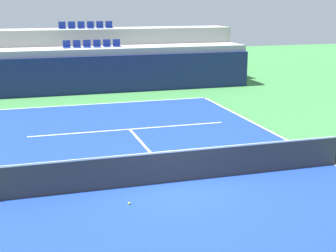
# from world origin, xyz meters

# --- Properties ---
(ground_plane) EXTENTS (80.00, 80.00, 0.00)m
(ground_plane) POSITION_xyz_m (0.00, 0.00, 0.00)
(ground_plane) COLOR #387A3D
(court_surface) EXTENTS (11.00, 24.00, 0.01)m
(court_surface) POSITION_xyz_m (0.00, 0.00, 0.01)
(court_surface) COLOR navy
(court_surface) RESTS_ON ground_plane
(baseline_far) EXTENTS (11.00, 0.10, 0.00)m
(baseline_far) POSITION_xyz_m (0.00, 11.95, 0.01)
(baseline_far) COLOR white
(baseline_far) RESTS_ON court_surface
(sideline_right) EXTENTS (0.10, 24.00, 0.00)m
(sideline_right) POSITION_xyz_m (5.45, 0.00, 0.01)
(sideline_right) COLOR white
(sideline_right) RESTS_ON court_surface
(service_line_far) EXTENTS (8.26, 0.10, 0.00)m
(service_line_far) POSITION_xyz_m (0.00, 6.40, 0.01)
(service_line_far) COLOR white
(service_line_far) RESTS_ON court_surface
(centre_service_line) EXTENTS (0.10, 6.40, 0.00)m
(centre_service_line) POSITION_xyz_m (0.00, 3.20, 0.01)
(centre_service_line) COLOR white
(centre_service_line) RESTS_ON court_surface
(back_wall) EXTENTS (18.74, 0.30, 2.15)m
(back_wall) POSITION_xyz_m (0.00, 14.96, 1.08)
(back_wall) COLOR navy
(back_wall) RESTS_ON ground_plane
(stands_tier_lower) EXTENTS (18.74, 2.40, 2.52)m
(stands_tier_lower) POSITION_xyz_m (0.00, 16.31, 1.26)
(stands_tier_lower) COLOR #9E9E99
(stands_tier_lower) RESTS_ON ground_plane
(stands_tier_upper) EXTENTS (18.74, 2.40, 3.50)m
(stands_tier_upper) POSITION_xyz_m (0.00, 18.71, 1.75)
(stands_tier_upper) COLOR #9E9E99
(stands_tier_upper) RESTS_ON ground_plane
(seating_row_lower) EXTENTS (3.40, 0.44, 0.44)m
(seating_row_lower) POSITION_xyz_m (0.00, 16.40, 2.65)
(seating_row_lower) COLOR navy
(seating_row_lower) RESTS_ON stands_tier_lower
(seating_row_upper) EXTENTS (3.40, 0.44, 0.44)m
(seating_row_upper) POSITION_xyz_m (0.00, 18.80, 3.62)
(seating_row_upper) COLOR navy
(seating_row_upper) RESTS_ON stands_tier_upper
(tennis_net) EXTENTS (11.08, 0.08, 1.07)m
(tennis_net) POSITION_xyz_m (0.00, 0.00, 0.51)
(tennis_net) COLOR black
(tennis_net) RESTS_ON court_surface
(tennis_ball_0) EXTENTS (0.07, 0.07, 0.07)m
(tennis_ball_0) POSITION_xyz_m (-1.70, -1.25, 0.04)
(tennis_ball_0) COLOR #CCE033
(tennis_ball_0) RESTS_ON court_surface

